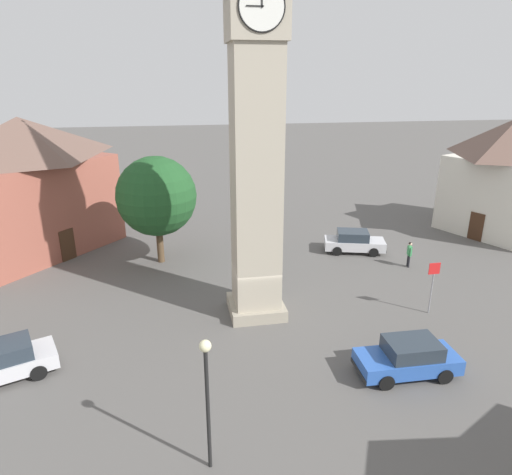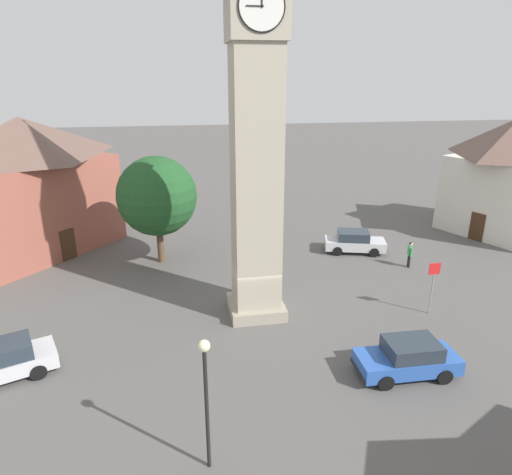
{
  "view_description": "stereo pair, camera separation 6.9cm",
  "coord_description": "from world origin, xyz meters",
  "px_view_note": "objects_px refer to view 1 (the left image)",
  "views": [
    {
      "loc": [
        3.78,
        20.39,
        11.49
      ],
      "look_at": [
        0.0,
        0.0,
        4.12
      ],
      "focal_mm": 31.51,
      "sensor_mm": 36.0,
      "label": 1
    },
    {
      "loc": [
        3.71,
        20.4,
        11.49
      ],
      "look_at": [
        0.0,
        0.0,
        4.12
      ],
      "focal_mm": 31.51,
      "sensor_mm": 36.0,
      "label": 2
    }
  ],
  "objects_px": {
    "lamp_post": "(207,384)",
    "tree": "(156,196)",
    "car_blue_kerb": "(354,242)",
    "car_silver_kerb": "(408,358)",
    "car_red_corner": "(1,362)",
    "building_shop_left": "(508,176)",
    "clock_tower": "(256,37)",
    "building_corner_back": "(28,186)",
    "pedestrian": "(409,252)",
    "road_sign": "(433,279)"
  },
  "relations": [
    {
      "from": "lamp_post",
      "to": "tree",
      "type": "bearing_deg",
      "value": -84.27
    },
    {
      "from": "car_blue_kerb",
      "to": "car_silver_kerb",
      "type": "xyz_separation_m",
      "value": [
        3.13,
        13.43,
        0.0
      ]
    },
    {
      "from": "car_blue_kerb",
      "to": "car_red_corner",
      "type": "bearing_deg",
      "value": 29.12
    },
    {
      "from": "building_shop_left",
      "to": "clock_tower",
      "type": "bearing_deg",
      "value": 23.46
    },
    {
      "from": "car_blue_kerb",
      "to": "building_corner_back",
      "type": "distance_m",
      "value": 22.44
    },
    {
      "from": "car_red_corner",
      "to": "lamp_post",
      "type": "distance_m",
      "value": 10.06
    },
    {
      "from": "car_silver_kerb",
      "to": "pedestrian",
      "type": "height_order",
      "value": "pedestrian"
    },
    {
      "from": "clock_tower",
      "to": "car_blue_kerb",
      "type": "bearing_deg",
      "value": -138.95
    },
    {
      "from": "building_shop_left",
      "to": "building_corner_back",
      "type": "xyz_separation_m",
      "value": [
        34.63,
        -2.15,
        0.18
      ]
    },
    {
      "from": "car_blue_kerb",
      "to": "tree",
      "type": "distance_m",
      "value": 13.74
    },
    {
      "from": "car_red_corner",
      "to": "building_shop_left",
      "type": "xyz_separation_m",
      "value": [
        -32.24,
        -12.75,
        3.75
      ]
    },
    {
      "from": "car_red_corner",
      "to": "tree",
      "type": "xyz_separation_m",
      "value": [
        -6.09,
        -11.41,
        3.68
      ]
    },
    {
      "from": "road_sign",
      "to": "pedestrian",
      "type": "bearing_deg",
      "value": -108.6
    },
    {
      "from": "lamp_post",
      "to": "building_shop_left",
      "type": "bearing_deg",
      "value": -142.65
    },
    {
      "from": "car_blue_kerb",
      "to": "road_sign",
      "type": "distance_m",
      "value": 9.02
    },
    {
      "from": "pedestrian",
      "to": "building_shop_left",
      "type": "relative_size",
      "value": 0.17
    },
    {
      "from": "tree",
      "to": "building_shop_left",
      "type": "xyz_separation_m",
      "value": [
        -26.16,
        -1.34,
        0.07
      ]
    },
    {
      "from": "pedestrian",
      "to": "building_corner_back",
      "type": "distance_m",
      "value": 25.49
    },
    {
      "from": "car_blue_kerb",
      "to": "pedestrian",
      "type": "relative_size",
      "value": 2.62
    },
    {
      "from": "pedestrian",
      "to": "tree",
      "type": "distance_m",
      "value": 16.49
    },
    {
      "from": "clock_tower",
      "to": "car_silver_kerb",
      "type": "xyz_separation_m",
      "value": [
        -5.15,
        6.22,
        -12.36
      ]
    },
    {
      "from": "clock_tower",
      "to": "pedestrian",
      "type": "height_order",
      "value": "clock_tower"
    },
    {
      "from": "tree",
      "to": "building_corner_back",
      "type": "xyz_separation_m",
      "value": [
        8.48,
        -3.49,
        0.24
      ]
    },
    {
      "from": "tree",
      "to": "pedestrian",
      "type": "bearing_deg",
      "value": 166.36
    },
    {
      "from": "pedestrian",
      "to": "road_sign",
      "type": "bearing_deg",
      "value": 71.4
    },
    {
      "from": "car_silver_kerb",
      "to": "pedestrian",
      "type": "bearing_deg",
      "value": -118.47
    },
    {
      "from": "car_red_corner",
      "to": "building_corner_back",
      "type": "bearing_deg",
      "value": -80.88
    },
    {
      "from": "tree",
      "to": "building_shop_left",
      "type": "height_order",
      "value": "building_shop_left"
    },
    {
      "from": "clock_tower",
      "to": "road_sign",
      "type": "relative_size",
      "value": 7.99
    },
    {
      "from": "lamp_post",
      "to": "road_sign",
      "type": "xyz_separation_m",
      "value": [
        -11.99,
        -7.71,
        -1.19
      ]
    },
    {
      "from": "pedestrian",
      "to": "building_shop_left",
      "type": "xyz_separation_m",
      "value": [
        -10.49,
        -5.14,
        3.5
      ]
    },
    {
      "from": "building_corner_back",
      "to": "car_red_corner",
      "type": "bearing_deg",
      "value": 99.12
    },
    {
      "from": "lamp_post",
      "to": "car_blue_kerb",
      "type": "bearing_deg",
      "value": -124.61
    },
    {
      "from": "car_red_corner",
      "to": "clock_tower",
      "type": "bearing_deg",
      "value": -162.18
    },
    {
      "from": "clock_tower",
      "to": "car_blue_kerb",
      "type": "xyz_separation_m",
      "value": [
        -8.28,
        -7.21,
        -12.36
      ]
    },
    {
      "from": "car_blue_kerb",
      "to": "tree",
      "type": "height_order",
      "value": "tree"
    },
    {
      "from": "building_shop_left",
      "to": "lamp_post",
      "type": "relative_size",
      "value": 2.18
    },
    {
      "from": "car_blue_kerb",
      "to": "car_silver_kerb",
      "type": "relative_size",
      "value": 1.06
    },
    {
      "from": "building_shop_left",
      "to": "road_sign",
      "type": "xyz_separation_m",
      "value": [
        12.43,
        10.93,
        -2.61
      ]
    },
    {
      "from": "car_red_corner",
      "to": "pedestrian",
      "type": "distance_m",
      "value": 23.05
    },
    {
      "from": "car_blue_kerb",
      "to": "lamp_post",
      "type": "relative_size",
      "value": 0.97
    },
    {
      "from": "car_silver_kerb",
      "to": "building_corner_back",
      "type": "xyz_separation_m",
      "value": [
        18.57,
        -17.57,
        3.93
      ]
    },
    {
      "from": "car_silver_kerb",
      "to": "lamp_post",
      "type": "xyz_separation_m",
      "value": [
        8.36,
        3.21,
        2.33
      ]
    },
    {
      "from": "clock_tower",
      "to": "pedestrian",
      "type": "bearing_deg",
      "value": -159.25
    },
    {
      "from": "car_blue_kerb",
      "to": "building_shop_left",
      "type": "relative_size",
      "value": 0.45
    },
    {
      "from": "lamp_post",
      "to": "road_sign",
      "type": "bearing_deg",
      "value": -147.25
    },
    {
      "from": "car_blue_kerb",
      "to": "building_shop_left",
      "type": "xyz_separation_m",
      "value": [
        -12.93,
        -1.99,
        3.75
      ]
    },
    {
      "from": "clock_tower",
      "to": "car_blue_kerb",
      "type": "relative_size",
      "value": 5.05
    },
    {
      "from": "car_blue_kerb",
      "to": "road_sign",
      "type": "bearing_deg",
      "value": 93.2
    },
    {
      "from": "pedestrian",
      "to": "building_shop_left",
      "type": "height_order",
      "value": "building_shop_left"
    }
  ]
}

